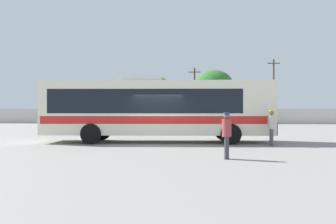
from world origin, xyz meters
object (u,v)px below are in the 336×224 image
passenger_waiting_on_apron (227,132)px  roadside_tree_left (101,100)px  parked_car_third_black (158,118)px  coach_bus_cream_red (155,108)px  utility_pole_far (274,90)px  parked_car_leftmost_red (64,118)px  utility_pole_near (194,94)px  parked_car_rightmost_white (204,119)px  roadside_tree_midleft (157,89)px  parked_car_second_red (107,118)px  attendant_by_bus_door (271,125)px  roadside_tree_midright (214,87)px

passenger_waiting_on_apron → roadside_tree_left: size_ratio=0.31×
parked_car_third_black → roadside_tree_left: bearing=134.3°
coach_bus_cream_red → utility_pole_far: bearing=66.0°
parked_car_leftmost_red → utility_pole_near: utility_pole_near is taller
parked_car_rightmost_white → roadside_tree_midleft: bearing=133.7°
parked_car_second_red → utility_pole_far: bearing=15.5°
attendant_by_bus_door → parked_car_second_red: attendant_by_bus_door is taller
parked_car_third_black → roadside_tree_midright: size_ratio=0.57×
parked_car_second_red → roadside_tree_midright: bearing=26.9°
parked_car_third_black → roadside_tree_midleft: 8.15m
coach_bus_cream_red → parked_car_leftmost_red: coach_bus_cream_red is taller
attendant_by_bus_door → roadside_tree_left: bearing=116.9°
coach_bus_cream_red → parked_car_rightmost_white: bearing=82.0°
utility_pole_near → roadside_tree_midleft: utility_pole_near is taller
parked_car_second_red → roadside_tree_left: (-3.88, 10.83, 2.83)m
attendant_by_bus_door → parked_car_third_black: size_ratio=0.39×
roadside_tree_midleft → roadside_tree_midright: roadside_tree_midright is taller
attendant_by_bus_door → parked_car_leftmost_red: attendant_by_bus_door is taller
parked_car_second_red → parked_car_rightmost_white: 12.44m
parked_car_rightmost_white → parked_car_second_red: bearing=179.4°
coach_bus_cream_red → roadside_tree_midright: 32.20m
parked_car_leftmost_red → roadside_tree_midleft: bearing=27.5°
utility_pole_near → roadside_tree_left: size_ratio=1.56×
roadside_tree_left → utility_pole_far: bearing=-9.6°
parked_car_second_red → utility_pole_far: utility_pole_far is taller
roadside_tree_left → roadside_tree_midright: bearing=-11.3°
parked_car_rightmost_white → roadside_tree_midright: size_ratio=0.58×
roadside_tree_midleft → parked_car_leftmost_red: bearing=-152.5°
coach_bus_cream_red → utility_pole_far: 33.74m
parked_car_third_black → parked_car_leftmost_red: bearing=176.8°
utility_pole_near → roadside_tree_midleft: bearing=-174.8°
utility_pole_near → roadside_tree_midright: utility_pole_near is taller
passenger_waiting_on_apron → roadside_tree_midleft: 38.24m
parked_car_third_black → roadside_tree_midright: (7.53, 7.18, 4.58)m
parked_car_leftmost_red → roadside_tree_midleft: (11.79, 6.14, 4.35)m
parked_car_third_black → attendant_by_bus_door: bearing=-72.6°
parked_car_third_black → utility_pole_near: size_ratio=0.54×
parked_car_second_red → coach_bus_cream_red: bearing=-69.7°
utility_pole_far → coach_bus_cream_red: bearing=-114.0°
attendant_by_bus_door → roadside_tree_midleft: (-9.07, 32.85, 4.13)m
coach_bus_cream_red → roadside_tree_left: bearing=110.1°
coach_bus_cream_red → passenger_waiting_on_apron: size_ratio=7.53×
passenger_waiting_on_apron → parked_car_rightmost_white: 30.45m
coach_bus_cream_red → passenger_waiting_on_apron: 7.04m
roadside_tree_left → roadside_tree_midleft: (9.63, -3.96, 1.49)m
parked_car_second_red → roadside_tree_midright: roadside_tree_midright is taller
parked_car_second_red → attendant_by_bus_door: bearing=-60.3°
parked_car_third_black → roadside_tree_left: roadside_tree_left is taller
parked_car_third_black → passenger_waiting_on_apron: bearing=-79.7°
attendant_by_bus_door → parked_car_third_black: 27.24m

